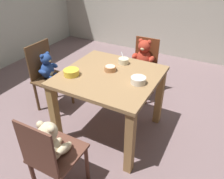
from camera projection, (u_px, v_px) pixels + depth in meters
name	position (u px, v px, depth m)	size (l,w,h in m)	color
ground_plane	(110.00, 131.00, 2.72)	(5.20, 5.20, 0.04)	slate
dining_table	(110.00, 86.00, 2.38)	(0.98, 0.95, 0.76)	#947048
teddy_chair_near_front	(52.00, 148.00, 1.74)	(0.37, 0.40, 0.86)	brown
teddy_chair_far_center	(143.00, 60.00, 3.08)	(0.37, 0.39, 0.84)	brown
teddy_chair_near_left	(48.00, 72.00, 2.85)	(0.37, 0.42, 0.89)	brown
porridge_bowl_terracotta_center	(110.00, 68.00, 2.36)	(0.13, 0.13, 0.05)	#B37749
porridge_bowl_white_near_right	(138.00, 80.00, 2.14)	(0.15, 0.15, 0.06)	silver
porridge_bowl_cream_far_center	(123.00, 61.00, 2.50)	(0.12, 0.12, 0.12)	beige
porridge_bowl_yellow_near_left	(71.00, 72.00, 2.28)	(0.16, 0.16, 0.06)	yellow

